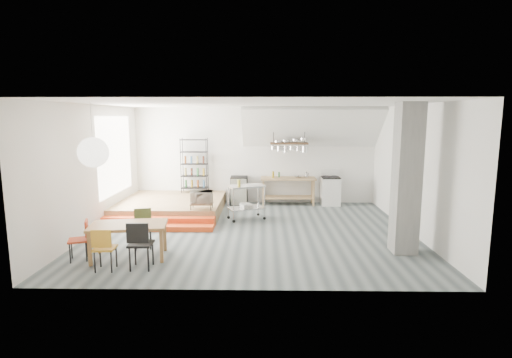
{
  "coord_description": "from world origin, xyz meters",
  "views": [
    {
      "loc": [
        0.28,
        -9.86,
        2.9
      ],
      "look_at": [
        0.08,
        0.8,
        1.23
      ],
      "focal_mm": 28.0,
      "sensor_mm": 36.0,
      "label": 1
    }
  ],
  "objects_px": {
    "dining_table": "(129,228)",
    "mini_fridge": "(239,190)",
    "rolling_cart": "(246,197)",
    "stove": "(330,190)"
  },
  "relations": [
    {
      "from": "stove",
      "to": "rolling_cart",
      "type": "distance_m",
      "value": 3.33
    },
    {
      "from": "stove",
      "to": "dining_table",
      "type": "distance_m",
      "value": 7.16
    },
    {
      "from": "dining_table",
      "to": "rolling_cart",
      "type": "height_order",
      "value": "rolling_cart"
    },
    {
      "from": "dining_table",
      "to": "mini_fridge",
      "type": "relative_size",
      "value": 1.76
    },
    {
      "from": "stove",
      "to": "mini_fridge",
      "type": "distance_m",
      "value": 3.03
    },
    {
      "from": "stove",
      "to": "rolling_cart",
      "type": "bearing_deg",
      "value": -144.2
    },
    {
      "from": "stove",
      "to": "dining_table",
      "type": "relative_size",
      "value": 0.72
    },
    {
      "from": "dining_table",
      "to": "rolling_cart",
      "type": "bearing_deg",
      "value": 45.81
    },
    {
      "from": "dining_table",
      "to": "stove",
      "type": "bearing_deg",
      "value": 37.27
    },
    {
      "from": "rolling_cart",
      "to": "mini_fridge",
      "type": "distance_m",
      "value": 2.02
    }
  ]
}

